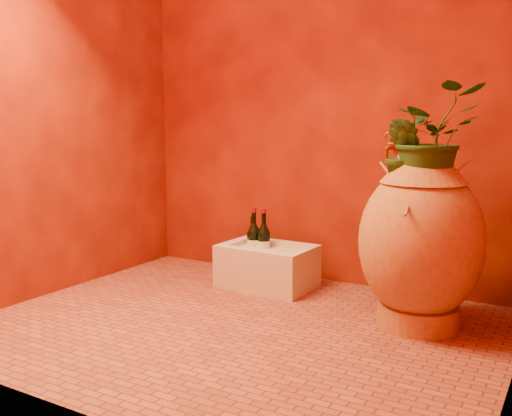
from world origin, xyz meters
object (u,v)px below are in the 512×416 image
Objects in this scene: wall_tap at (390,146)px; wine_bottle_b at (252,243)px; wine_bottle_a at (264,243)px; wine_bottle_c at (254,242)px; stone_basin at (267,267)px; amphora at (421,241)px.

wine_bottle_b is at bearing -168.65° from wall_tap.
wine_bottle_a reaches higher than wine_bottle_c.
wine_bottle_b is at bearing 154.49° from stone_basin.
amphora is 1.07m from wine_bottle_a.
wall_tap is at bearing 124.62° from amphora.
amphora is 4.65× the size of wall_tap.
wall_tap is (0.72, 0.19, 0.61)m from wine_bottle_a.
stone_basin is 3.04× the size of wall_tap.
wine_bottle_c is at bearing 158.49° from stone_basin.
amphora is at bearing -12.45° from stone_basin.
stone_basin is 1.70× the size of wine_bottle_c.
amphora reaches higher than stone_basin.
wall_tap is at bearing 13.17° from wine_bottle_c.
wall_tap is at bearing 11.35° from wine_bottle_b.
amphora is 1.05m from stone_basin.
wine_bottle_c is (0.02, -0.02, 0.01)m from wine_bottle_b.
wall_tap is at bearing 19.27° from stone_basin.
wall_tap is (0.79, 0.18, 0.61)m from wine_bottle_c.
stone_basin is at bearing -160.73° from wall_tap.
wine_bottle_a is at bearing 138.52° from stone_basin.
wine_bottle_a is at bearing -165.20° from wall_tap.
stone_basin is 1.69× the size of wine_bottle_a.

